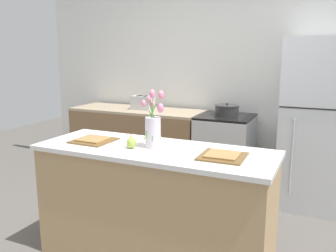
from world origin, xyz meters
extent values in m
cube|color=silver|center=(0.00, 2.00, 1.35)|extent=(5.20, 0.08, 2.70)
cube|color=tan|center=(0.00, 0.00, 0.43)|extent=(1.76, 0.62, 0.87)
cube|color=silver|center=(0.00, 0.00, 0.88)|extent=(1.80, 0.66, 0.03)
cube|color=brown|center=(-1.06, 1.60, 0.43)|extent=(1.68, 0.60, 0.87)
cube|color=tan|center=(-1.06, 1.60, 0.88)|extent=(1.68, 0.60, 0.03)
cube|color=#B2B5B7|center=(0.10, 1.60, 0.44)|extent=(0.60, 0.60, 0.87)
cube|color=black|center=(0.10, 1.60, 0.89)|extent=(0.60, 0.60, 0.02)
cube|color=black|center=(0.10, 1.30, 0.40)|extent=(0.42, 0.01, 0.29)
cube|color=silver|center=(1.05, 1.60, 0.87)|extent=(0.68, 0.64, 1.75)
cube|color=black|center=(1.05, 1.28, 1.08)|extent=(0.67, 0.01, 0.01)
cylinder|color=#B2B5B7|center=(0.86, 1.26, 0.60)|extent=(0.02, 0.02, 0.76)
cylinder|color=silver|center=(-0.02, 0.02, 1.02)|extent=(0.12, 0.12, 0.23)
cylinder|color=#4C9342|center=(0.00, 0.02, 1.07)|extent=(0.10, 0.01, 0.21)
ellipsoid|color=pink|center=(0.05, 0.02, 1.20)|extent=(0.05, 0.05, 0.07)
cylinder|color=#4C9342|center=(-0.01, 0.03, 1.12)|extent=(0.07, 0.11, 0.30)
ellipsoid|color=pink|center=(0.02, 0.08, 1.29)|extent=(0.04, 0.04, 0.07)
cylinder|color=#4C9342|center=(-0.03, 0.04, 1.07)|extent=(0.02, 0.03, 0.23)
ellipsoid|color=pink|center=(-0.04, 0.05, 1.21)|extent=(0.04, 0.04, 0.06)
cylinder|color=#4C9342|center=(-0.03, 0.02, 1.10)|extent=(0.04, 0.01, 0.28)
ellipsoid|color=pink|center=(-0.05, 0.02, 1.26)|extent=(0.04, 0.04, 0.06)
cylinder|color=#4C9342|center=(-0.03, -0.01, 1.10)|extent=(0.05, 0.11, 0.26)
ellipsoid|color=pink|center=(-0.05, -0.06, 1.24)|extent=(0.03, 0.03, 0.05)
cylinder|color=#4C9342|center=(-0.01, 0.00, 1.13)|extent=(0.05, 0.09, 0.32)
ellipsoid|color=pink|center=(0.01, -0.04, 1.31)|extent=(0.04, 0.04, 0.06)
ellipsoid|color=#9EBC47|center=(-0.15, -0.07, 0.94)|extent=(0.07, 0.07, 0.08)
cone|color=#9EBC47|center=(-0.15, -0.07, 0.99)|extent=(0.04, 0.04, 0.03)
cylinder|color=brown|center=(-0.15, -0.07, 1.01)|extent=(0.01, 0.01, 0.02)
cube|color=brown|center=(-0.53, -0.02, 0.91)|extent=(0.31, 0.31, 0.01)
cube|color=#A37A42|center=(-0.53, -0.02, 0.92)|extent=(0.22, 0.22, 0.01)
cube|color=brown|center=(0.53, -0.02, 0.91)|extent=(0.31, 0.31, 0.01)
cube|color=#A37A42|center=(0.53, -0.02, 0.92)|extent=(0.22, 0.22, 0.01)
cube|color=#B7BABC|center=(-0.97, 1.61, 0.98)|extent=(0.26, 0.18, 0.17)
cube|color=black|center=(-1.02, 1.61, 1.07)|extent=(0.05, 0.11, 0.01)
cube|color=black|center=(-0.93, 1.61, 1.07)|extent=(0.05, 0.11, 0.01)
cube|color=black|center=(-1.11, 1.61, 1.01)|extent=(0.02, 0.02, 0.02)
cylinder|color=#2D2D2D|center=(0.10, 1.64, 0.95)|extent=(0.27, 0.27, 0.10)
cylinder|color=#2D2D2D|center=(0.10, 1.64, 1.01)|extent=(0.28, 0.28, 0.01)
sphere|color=black|center=(0.10, 1.64, 1.03)|extent=(0.02, 0.02, 0.02)
camera|label=1|loc=(1.16, -2.27, 1.59)|focal=38.00mm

